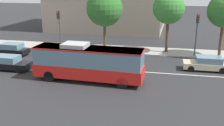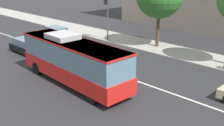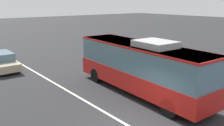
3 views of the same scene
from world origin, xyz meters
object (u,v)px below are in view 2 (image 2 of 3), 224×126
sedan_black (28,46)px  sedan_black_ahead (55,33)px  transit_bus (73,59)px  traffic_light_near_corner (107,10)px

sedan_black → sedan_black_ahead: same height
transit_bus → sedan_black: (-9.02, 1.40, -1.09)m
sedan_black → traffic_light_near_corner: 9.40m
traffic_light_near_corner → transit_bus: bearing=34.3°
transit_bus → traffic_light_near_corner: (-6.89, 10.10, 1.75)m
sedan_black → traffic_light_near_corner: size_ratio=0.87×
transit_bus → traffic_light_near_corner: bearing=126.9°
transit_bus → sedan_black_ahead: transit_bus is taller
sedan_black → traffic_light_near_corner: (2.13, 8.70, 2.84)m
sedan_black → traffic_light_near_corner: traffic_light_near_corner is taller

